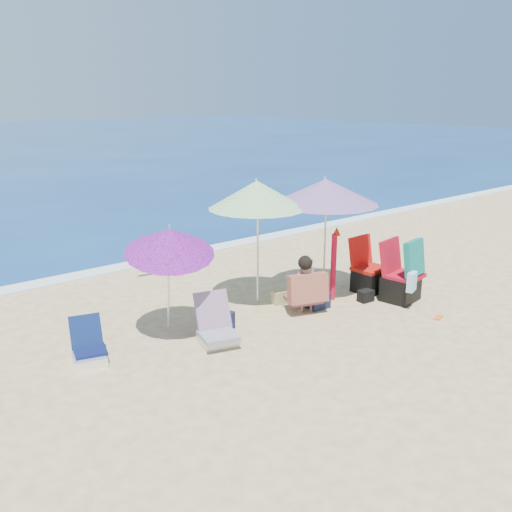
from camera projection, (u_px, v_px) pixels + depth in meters
ground at (310, 332)px, 8.89m from camera, size 120.00×120.00×0.00m
foam at (152, 261)px, 12.66m from camera, size 120.00×0.50×0.04m
umbrella_turquoise at (325, 192)px, 10.09m from camera, size 2.31×2.31×2.23m
umbrella_striped at (257, 195)px, 9.63m from camera, size 1.74×1.74×2.27m
umbrella_blue at (170, 241)px, 8.33m from camera, size 1.78×1.82×1.88m
furled_umbrella at (334, 260)px, 10.13m from camera, size 0.21×0.19×1.37m
chair_navy at (89, 351)px, 7.84m from camera, size 0.60×0.70×0.63m
chair_rainbow at (217, 331)px, 8.44m from camera, size 0.73×0.83×0.76m
camp_chair_left at (369, 275)px, 10.70m from camera, size 0.62×0.63×1.05m
camp_chair_right at (402, 279)px, 10.14m from camera, size 0.76×0.87×1.18m
person_center at (306, 285)px, 9.58m from camera, size 0.80×0.75×1.03m
bag_navy_a at (222, 322)px, 8.92m from camera, size 0.44×0.38×0.29m
bag_black_a at (219, 325)px, 8.92m from camera, size 0.32×0.28×0.19m
bag_tan at (280, 297)px, 10.09m from camera, size 0.31×0.25×0.24m
bag_navy_b at (318, 300)px, 9.88m from camera, size 0.40×0.32×0.28m
bag_black_b at (366, 296)px, 10.20m from camera, size 0.29×0.21×0.21m
orange_item at (438, 318)px, 9.43m from camera, size 0.23×0.16×0.03m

